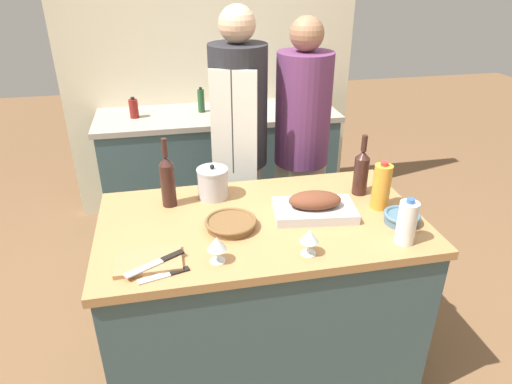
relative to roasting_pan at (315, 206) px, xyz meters
name	(u,v)px	position (x,y,z in m)	size (l,w,h in m)	color
ground_plane	(261,361)	(-0.25, 0.01, -0.95)	(12.00, 12.00, 0.00)	brown
kitchen_island	(261,296)	(-0.25, 0.01, -0.50)	(1.49, 0.84, 0.91)	#3D565B
back_counter	(220,169)	(-0.25, 1.57, -0.48)	(1.82, 0.60, 0.94)	#3D565B
back_wall	(210,58)	(-0.25, 1.92, 0.32)	(2.32, 0.10, 2.55)	beige
roasting_pan	(315,206)	(0.00, 0.00, 0.00)	(0.40, 0.27, 0.12)	#BCBCC1
wicker_basket	(231,223)	(-0.40, -0.04, -0.02)	(0.23, 0.23, 0.04)	brown
cutting_board	(148,261)	(-0.76, -0.23, -0.04)	(0.26, 0.17, 0.02)	#AD7F51
stock_pot	(213,183)	(-0.44, 0.28, 0.03)	(0.16, 0.16, 0.18)	#B7B7BC
mixing_bowl	(402,217)	(0.37, -0.15, -0.02)	(0.17, 0.17, 0.05)	slate
juice_jug	(382,187)	(0.33, 0.00, 0.07)	(0.08, 0.08, 0.24)	orange
milk_jug	(407,222)	(0.30, -0.30, 0.05)	(0.08, 0.08, 0.21)	white
wine_bottle_green	(361,171)	(0.29, 0.17, 0.08)	(0.07, 0.07, 0.31)	#381E19
wine_bottle_dark	(168,180)	(-0.66, 0.24, 0.09)	(0.07, 0.07, 0.34)	#381E19
wine_glass_left	(309,237)	(-0.12, -0.30, 0.04)	(0.08, 0.08, 0.12)	silver
wine_glass_right	(217,244)	(-0.49, -0.28, 0.04)	(0.08, 0.08, 0.11)	silver
knife_chef	(157,262)	(-0.73, -0.27, -0.02)	(0.24, 0.15, 0.01)	#B7B7BC
knife_paring	(166,275)	(-0.70, -0.33, -0.04)	(0.20, 0.08, 0.01)	#B7B7BC
stand_mixer	(294,86)	(0.37, 1.67, 0.13)	(0.18, 0.14, 0.35)	#333842
condiment_bottle_tall	(134,108)	(-0.86, 1.58, 0.05)	(0.07, 0.07, 0.15)	maroon
condiment_bottle_short	(201,101)	(-0.37, 1.62, 0.07)	(0.05, 0.05, 0.19)	#234C28
person_cook_aproned	(239,142)	(-0.22, 0.81, 0.03)	(0.35, 0.37, 1.77)	beige
person_cook_guest	(302,143)	(0.18, 0.82, -0.01)	(0.34, 0.34, 1.70)	beige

